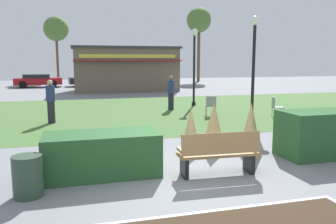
{
  "coord_description": "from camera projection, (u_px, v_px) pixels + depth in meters",
  "views": [
    {
      "loc": [
        -2.17,
        -6.49,
        2.4
      ],
      "look_at": [
        0.28,
        2.45,
        1.01
      ],
      "focal_mm": 36.4,
      "sensor_mm": 36.0,
      "label": 1
    }
  ],
  "objects": [
    {
      "name": "ornamental_grass_behind_left",
      "position": [
        214.0,
        127.0,
        9.13
      ],
      "size": [
        0.66,
        0.66,
        1.32
      ],
      "primitive_type": "cone",
      "color": "tan",
      "rests_on": "ground_plane"
    },
    {
      "name": "ornamental_grass_behind_right",
      "position": [
        191.0,
        131.0,
        8.84
      ],
      "size": [
        0.55,
        0.55,
        1.21
      ],
      "primitive_type": "cone",
      "color": "tan",
      "rests_on": "ground_plane"
    },
    {
      "name": "person_standing",
      "position": [
        51.0,
        101.0,
        13.17
      ],
      "size": [
        0.34,
        0.34,
        1.69
      ],
      "rotation": [
        0.0,
        0.0,
        1.44
      ],
      "color": "#23232D",
      "rests_on": "ground_plane"
    },
    {
      "name": "trash_bin",
      "position": [
        28.0,
        176.0,
        6.04
      ],
      "size": [
        0.52,
        0.52,
        0.75
      ],
      "primitive_type": "cylinder",
      "color": "#2D4233",
      "rests_on": "ground_plane"
    },
    {
      "name": "lamppost_far",
      "position": [
        194.0,
        58.0,
        18.24
      ],
      "size": [
        0.36,
        0.36,
        4.09
      ],
      "color": "black",
      "rests_on": "ground_plane"
    },
    {
      "name": "hedge_left",
      "position": [
        102.0,
        154.0,
        7.18
      ],
      "size": [
        2.38,
        1.1,
        0.91
      ],
      "primitive_type": "cube",
      "color": "#28562B",
      "rests_on": "ground_plane"
    },
    {
      "name": "lawn_patch",
      "position": [
        123.0,
        112.0,
        16.26
      ],
      "size": [
        36.0,
        12.0,
        0.01
      ],
      "primitive_type": "cube",
      "color": "#446B33",
      "rests_on": "ground_plane"
    },
    {
      "name": "person_strolling",
      "position": [
        171.0,
        93.0,
        16.82
      ],
      "size": [
        0.34,
        0.34,
        1.69
      ],
      "rotation": [
        0.0,
        0.0,
        5.32
      ],
      "color": "#23232D",
      "rests_on": "ground_plane"
    },
    {
      "name": "lamppost_mid",
      "position": [
        254.0,
        56.0,
        13.01
      ],
      "size": [
        0.36,
        0.36,
        4.09
      ],
      "color": "black",
      "rests_on": "ground_plane"
    },
    {
      "name": "tree_left_bg",
      "position": [
        199.0,
        20.0,
        41.02
      ],
      "size": [
        2.8,
        2.8,
        8.77
      ],
      "color": "brown",
      "rests_on": "ground_plane"
    },
    {
      "name": "park_bench",
      "position": [
        219.0,
        153.0,
        7.15
      ],
      "size": [
        1.72,
        0.6,
        0.95
      ],
      "color": "#9E7547",
      "rests_on": "ground_plane"
    },
    {
      "name": "ornamental_grass_behind_center",
      "position": [
        251.0,
        129.0,
        8.66
      ],
      "size": [
        0.62,
        0.62,
        1.37
      ],
      "primitive_type": "cone",
      "color": "tan",
      "rests_on": "ground_plane"
    },
    {
      "name": "hedge_right",
      "position": [
        324.0,
        133.0,
        8.64
      ],
      "size": [
        2.24,
        1.1,
        1.16
      ],
      "primitive_type": "cube",
      "color": "#28562B",
      "rests_on": "ground_plane"
    },
    {
      "name": "food_kiosk",
      "position": [
        126.0,
        69.0,
        27.54
      ],
      "size": [
        8.4,
        4.2,
        3.54
      ],
      "color": "#6B5B4C",
      "rests_on": "ground_plane"
    },
    {
      "name": "tree_right_bg",
      "position": [
        199.0,
        21.0,
        38.91
      ],
      "size": [
        2.8,
        2.8,
        8.44
      ],
      "color": "brown",
      "rests_on": "ground_plane"
    },
    {
      "name": "cafe_chair_east",
      "position": [
        276.0,
        106.0,
        14.5
      ],
      "size": [
        0.56,
        0.56,
        0.89
      ],
      "color": "gray",
      "rests_on": "ground_plane"
    },
    {
      "name": "parked_car_center_slot",
      "position": [
        91.0,
        79.0,
        32.95
      ],
      "size": [
        4.36,
        2.38,
        1.2
      ],
      "color": "black",
      "rests_on": "ground_plane"
    },
    {
      "name": "parked_car_west_slot",
      "position": [
        38.0,
        80.0,
        31.7
      ],
      "size": [
        4.27,
        2.18,
        1.2
      ],
      "color": "maroon",
      "rests_on": "ground_plane"
    },
    {
      "name": "tree_center_bg",
      "position": [
        56.0,
        29.0,
        38.83
      ],
      "size": [
        2.8,
        2.8,
        7.46
      ],
      "color": "brown",
      "rests_on": "ground_plane"
    },
    {
      "name": "cafe_chair_west",
      "position": [
        211.0,
        104.0,
        14.94
      ],
      "size": [
        0.54,
        0.54,
        0.89
      ],
      "color": "gray",
      "rests_on": "ground_plane"
    },
    {
      "name": "ground_plane",
      "position": [
        186.0,
        177.0,
        7.11
      ],
      "size": [
        80.0,
        80.0,
        0.0
      ],
      "primitive_type": "plane",
      "color": "slate"
    }
  ]
}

